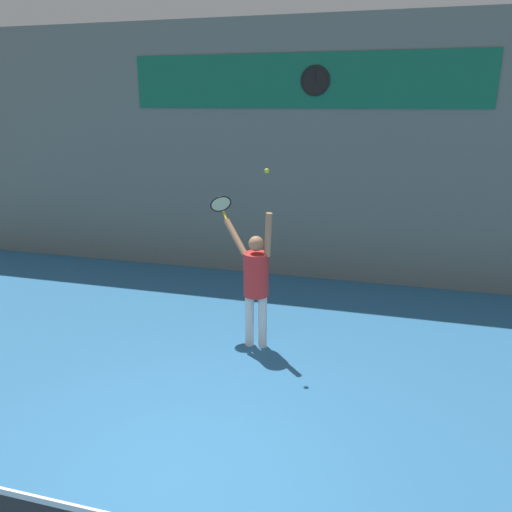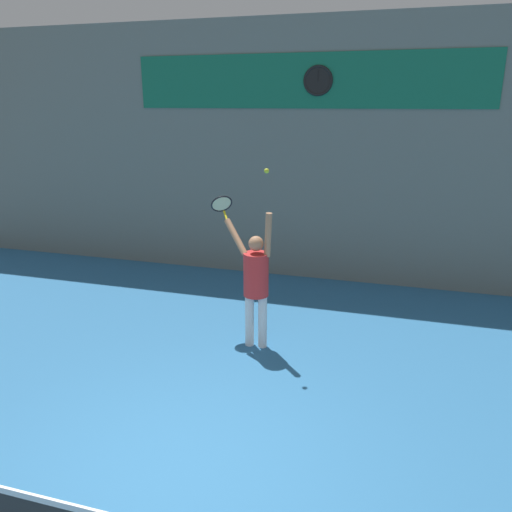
{
  "view_description": "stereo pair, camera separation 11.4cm",
  "coord_description": "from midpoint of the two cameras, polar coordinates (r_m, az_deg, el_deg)",
  "views": [
    {
      "loc": [
        1.75,
        -3.52,
        3.49
      ],
      "look_at": [
        -0.02,
        2.96,
        1.4
      ],
      "focal_mm": 35.0,
      "sensor_mm": 36.0,
      "label": 1
    },
    {
      "loc": [
        1.86,
        -3.49,
        3.49
      ],
      "look_at": [
        -0.02,
        2.96,
        1.4
      ],
      "focal_mm": 35.0,
      "sensor_mm": 36.0,
      "label": 2
    }
  ],
  "objects": [
    {
      "name": "ground_plane",
      "position": [
        5.26,
        -9.81,
        -24.56
      ],
      "size": [
        18.0,
        18.0,
        0.0
      ],
      "primitive_type": "plane",
      "color": "teal"
    },
    {
      "name": "sponsor_banner",
      "position": [
        9.84,
        4.98,
        19.32
      ],
      "size": [
        6.73,
        0.02,
        0.99
      ],
      "color": "#146B4C"
    },
    {
      "name": "tennis_ball",
      "position": [
        6.63,
        0.74,
        9.71
      ],
      "size": [
        0.07,
        0.07,
        0.07
      ],
      "color": "#CCDB2D"
    },
    {
      "name": "tennis_player",
      "position": [
        7.15,
        -0.5,
        -2.66
      ],
      "size": [
        0.84,
        0.54,
        2.04
      ],
      "color": "white",
      "rests_on": "ground_plane"
    },
    {
      "name": "tennis_racket",
      "position": [
        7.57,
        -4.45,
        5.87
      ],
      "size": [
        0.39,
        0.42,
        0.35
      ],
      "color": "yellow"
    },
    {
      "name": "scoreboard_clock",
      "position": [
        9.78,
        6.43,
        19.3
      ],
      "size": [
        0.55,
        0.05,
        0.55
      ],
      "color": "black"
    },
    {
      "name": "back_wall",
      "position": [
        9.95,
        4.84,
        11.49
      ],
      "size": [
        18.0,
        0.1,
        5.0
      ],
      "color": "slate",
      "rests_on": "ground_plane"
    }
  ]
}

